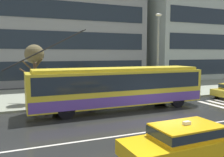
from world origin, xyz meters
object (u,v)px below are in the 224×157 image
Objects in this scene: bus_shelter at (93,76)px; pedestrian_approaching_curb at (145,80)px; pedestrian_at_shelter at (44,83)px; taxi_oncoming_near at (184,140)px; street_lamp at (158,48)px; trolleybus at (119,87)px; street_tree_bare at (34,56)px; pedestrian_waiting_by_pole at (89,81)px; pedestrian_walking_past at (68,91)px.

bus_shelter is 4.36m from pedestrian_approaching_curb.
bus_shelter reaches higher than pedestrian_at_shelter.
pedestrian_approaching_curb is (4.26, 10.32, 1.01)m from taxi_oncoming_near.
bus_shelter is 6.16m from street_lamp.
street_lamp reaches higher than pedestrian_at_shelter.
pedestrian_approaching_curb is (3.35, 2.27, 0.11)m from trolleybus.
taxi_oncoming_near is at bearing -112.43° from pedestrian_approaching_curb.
taxi_oncoming_near is at bearing -90.31° from bus_shelter.
bus_shelter is 4.82m from street_tree_bare.
street_lamp is at bearing -7.29° from street_tree_bare.
pedestrian_waiting_by_pole is 0.28× the size of street_lamp.
bus_shelter is 1.15m from pedestrian_waiting_by_pole.
pedestrian_waiting_by_pole is (-0.59, 10.51, 1.11)m from taxi_oncoming_near.
street_lamp reaches higher than pedestrian_walking_past.
pedestrian_at_shelter is at bearing 177.30° from pedestrian_walking_past.
pedestrian_approaching_curb is at bearing -5.24° from pedestrian_at_shelter.
bus_shelter is (0.06, 11.43, 1.34)m from taxi_oncoming_near.
bus_shelter is at bearing 11.78° from pedestrian_walking_past.
street_tree_bare is at bearing 142.95° from trolleybus.
street_tree_bare is at bearing 110.09° from taxi_oncoming_near.
pedestrian_walking_past is 3.67m from street_tree_bare.
pedestrian_at_shelter is 0.99× the size of pedestrian_approaching_curb.
street_tree_bare reaches higher than pedestrian_waiting_by_pole.
pedestrian_walking_past is 0.22× the size of street_lamp.
pedestrian_waiting_by_pole is at bearing -177.66° from street_lamp.
street_lamp is (9.59, -0.29, 2.62)m from pedestrian_at_shelter.
trolleybus is at bearing -37.05° from street_tree_bare.
street_lamp reaches higher than street_tree_bare.
pedestrian_at_shelter is 2.29m from street_tree_bare.
pedestrian_walking_past is 0.78× the size of pedestrian_waiting_by_pole.
taxi_oncoming_near is at bearing -69.91° from street_tree_bare.
pedestrian_walking_past is 8.50m from street_lamp.
bus_shelter reaches higher than pedestrian_approaching_curb.
pedestrian_at_shelter is (-3.91, -0.37, -0.32)m from bus_shelter.
pedestrian_at_shelter is 3.31m from pedestrian_waiting_by_pole.
street_lamp is (6.33, 0.26, 2.54)m from pedestrian_waiting_by_pole.
pedestrian_waiting_by_pole is (3.26, -0.55, 0.09)m from pedestrian_at_shelter.
street_lamp is at bearing 61.95° from taxi_oncoming_near.
street_tree_bare is at bearing 171.89° from bus_shelter.
trolleybus is 1.89× the size of street_lamp.
pedestrian_approaching_curb is at bearing 67.57° from taxi_oncoming_near.
trolleybus is 6.82× the size of pedestrian_approaching_curb.
bus_shelter is at bearing -8.11° from street_tree_bare.
pedestrian_walking_past is (-3.00, 2.93, -0.54)m from trolleybus.
pedestrian_at_shelter is at bearing 178.25° from street_lamp.
trolleybus reaches higher than taxi_oncoming_near.
pedestrian_at_shelter is 0.27× the size of street_lamp.
trolleybus is 4.23m from pedestrian_walking_past.
pedestrian_at_shelter is (-4.76, 3.01, 0.12)m from trolleybus.
bus_shelter is at bearing 173.36° from street_lamp.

